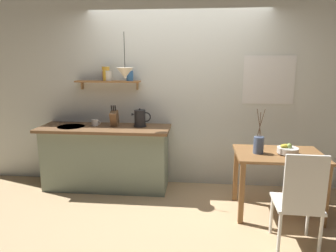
{
  "coord_description": "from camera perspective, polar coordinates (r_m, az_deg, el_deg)",
  "views": [
    {
      "loc": [
        0.3,
        -3.78,
        1.83
      ],
      "look_at": [
        -0.1,
        0.25,
        0.95
      ],
      "focal_mm": 32.89,
      "sensor_mm": 36.0,
      "label": 1
    }
  ],
  "objects": [
    {
      "name": "back_wall",
      "position": [
        4.46,
        4.43,
        6.05
      ],
      "size": [
        6.8,
        0.11,
        2.7
      ],
      "color": "silver",
      "rests_on": "ground_plane"
    },
    {
      "name": "wall_shelf",
      "position": [
        4.46,
        -10.74,
        8.88
      ],
      "size": [
        0.92,
        0.2,
        0.34
      ],
      "color": "#9E6B3D"
    },
    {
      "name": "coffee_mug_by_sink",
      "position": [
        4.48,
        -13.37,
        0.62
      ],
      "size": [
        0.13,
        0.09,
        0.09
      ],
      "color": "white",
      "rests_on": "kitchen_counter"
    },
    {
      "name": "kitchen_counter",
      "position": [
        4.52,
        -11.42,
        -5.66
      ],
      "size": [
        1.83,
        0.63,
        0.91
      ],
      "color": "gray",
      "rests_on": "ground_plane"
    },
    {
      "name": "dining_chair_near",
      "position": [
        3.24,
        23.26,
        -12.22
      ],
      "size": [
        0.44,
        0.45,
        1.01
      ],
      "color": "white",
      "rests_on": "ground_plane"
    },
    {
      "name": "pendant_lamp",
      "position": [
        4.07,
        -7.97,
        9.73
      ],
      "size": [
        0.22,
        0.22,
        0.58
      ],
      "color": "black"
    },
    {
      "name": "knife_block",
      "position": [
        4.37,
        -9.92,
        1.47
      ],
      "size": [
        0.09,
        0.19,
        0.3
      ],
      "color": "brown",
      "rests_on": "kitchen_counter"
    },
    {
      "name": "twig_vase",
      "position": [
        3.74,
        16.43,
        -3.33
      ],
      "size": [
        0.12,
        0.12,
        0.53
      ],
      "color": "#475675",
      "rests_on": "dining_table"
    },
    {
      "name": "ground_plane",
      "position": [
        4.21,
        1.05,
        -13.5
      ],
      "size": [
        14.0,
        14.0,
        0.0
      ],
      "primitive_type": "plane",
      "color": "tan"
    },
    {
      "name": "electric_kettle",
      "position": [
        4.31,
        -5.19,
        1.43
      ],
      "size": [
        0.27,
        0.18,
        0.26
      ],
      "color": "black",
      "rests_on": "kitchen_counter"
    },
    {
      "name": "dining_table",
      "position": [
        3.88,
        19.79,
        -6.51
      ],
      "size": [
        1.01,
        0.69,
        0.76
      ],
      "color": "brown",
      "rests_on": "ground_plane"
    },
    {
      "name": "fruit_bowl",
      "position": [
        3.83,
        21.28,
        -4.13
      ],
      "size": [
        0.24,
        0.24,
        0.13
      ],
      "color": "silver",
      "rests_on": "dining_table"
    }
  ]
}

